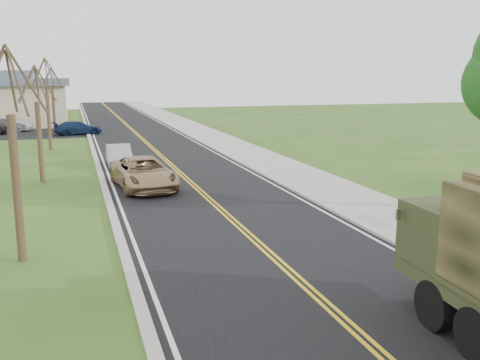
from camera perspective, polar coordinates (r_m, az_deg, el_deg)
name	(u,v)px	position (r m, az deg, el deg)	size (l,w,h in m)	color
road	(140,137)	(46.49, -10.61, 4.52)	(8.00, 120.00, 0.01)	black
curb_right	(188,135)	(47.14, -5.59, 4.82)	(0.30, 120.00, 0.12)	#9E998E
sidewalk_right	(207,134)	(47.53, -3.52, 4.89)	(3.20, 120.00, 0.10)	#9E998E
curb_left	(90,138)	(46.19, -15.75, 4.31)	(0.30, 120.00, 0.10)	#9E998E
bare_tree_a	(15,171)	(16.18, -22.86, 0.89)	(1.93, 2.26, 6.08)	#38281C
bare_tree_b	(39,132)	(28.06, -20.64, 4.77)	(1.83, 2.14, 5.73)	#38281C
bare_tree_c	(48,111)	(39.98, -19.78, 6.98)	(2.04, 2.39, 6.42)	#38281C
bare_tree_d	(53,105)	(51.97, -19.28, 7.60)	(1.88, 2.20, 5.91)	#38281C
suv_champagne	(144,173)	(25.44, -10.25, 0.73)	(2.41, 5.22, 1.45)	tan
sedan_silver	(119,156)	(31.80, -12.78, 2.54)	(1.33, 3.81, 1.25)	#A7A7AB
lot_car_silver	(9,124)	(54.62, -23.42, 5.48)	(1.44, 4.13, 1.36)	#B2B1B6
lot_car_navy	(78,128)	(49.61, -16.90, 5.35)	(1.70, 4.19, 1.22)	#10203E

